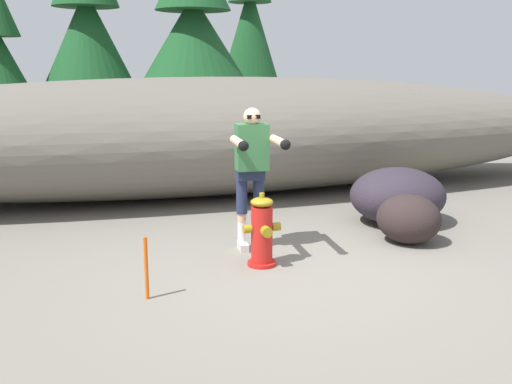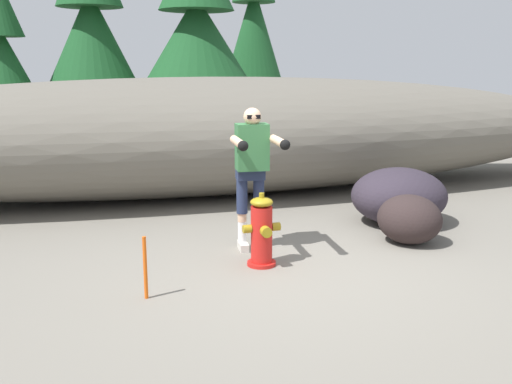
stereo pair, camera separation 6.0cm
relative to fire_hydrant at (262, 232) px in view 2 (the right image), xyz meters
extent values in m
cube|color=slate|center=(0.27, -0.18, -0.39)|extent=(56.00, 56.00, 0.04)
ellipsoid|color=#666056|center=(0.27, 3.79, 0.60)|extent=(14.95, 3.20, 1.95)
cylinder|color=red|center=(0.00, 0.00, -0.35)|extent=(0.31, 0.31, 0.04)
cylinder|color=red|center=(0.00, 0.00, -0.02)|extent=(0.23, 0.23, 0.61)
ellipsoid|color=#9E8419|center=(0.00, 0.00, 0.33)|extent=(0.24, 0.24, 0.10)
cylinder|color=#9E8419|center=(0.00, 0.00, 0.41)|extent=(0.06, 0.06, 0.05)
cylinder|color=#9E8419|center=(-0.16, 0.00, 0.05)|extent=(0.09, 0.09, 0.09)
cylinder|color=#9E8419|center=(0.16, 0.00, 0.05)|extent=(0.09, 0.09, 0.09)
cylinder|color=#9E8419|center=(0.00, -0.16, 0.05)|extent=(0.11, 0.09, 0.11)
cube|color=beige|center=(0.15, 0.56, -0.33)|extent=(0.12, 0.27, 0.09)
cylinder|color=white|center=(0.15, 0.62, -0.16)|extent=(0.10, 0.10, 0.24)
cylinder|color=#DBAD89|center=(0.15, 0.62, 0.01)|extent=(0.10, 0.10, 0.10)
cylinder|color=#232D4C|center=(0.15, 0.62, 0.28)|extent=(0.13, 0.13, 0.43)
cube|color=beige|center=(-0.05, 0.57, -0.33)|extent=(0.12, 0.27, 0.09)
cylinder|color=white|center=(-0.05, 0.63, -0.16)|extent=(0.10, 0.10, 0.24)
cylinder|color=#DBAD89|center=(-0.05, 0.63, 0.01)|extent=(0.10, 0.10, 0.10)
cylinder|color=#232D4C|center=(-0.05, 0.63, 0.28)|extent=(0.13, 0.13, 0.43)
cube|color=#232D4C|center=(0.05, 0.62, 0.54)|extent=(0.34, 0.23, 0.16)
cube|color=#336B3D|center=(0.04, 0.52, 0.85)|extent=(0.38, 0.27, 0.53)
cube|color=#23284C|center=(0.06, 0.72, 0.88)|extent=(0.29, 0.18, 0.40)
sphere|color=#DBAD89|center=(0.04, 0.50, 1.20)|extent=(0.20, 0.20, 0.20)
cube|color=black|center=(0.03, 0.42, 1.20)|extent=(0.15, 0.03, 0.04)
cylinder|color=#DBAD89|center=(0.23, 0.14, 0.96)|extent=(0.14, 0.59, 0.09)
sphere|color=black|center=(0.21, -0.13, 0.96)|extent=(0.11, 0.11, 0.11)
cylinder|color=#DBAD89|center=(-0.21, 0.17, 0.96)|extent=(0.14, 0.59, 0.09)
sphere|color=black|center=(-0.23, -0.10, 0.96)|extent=(0.11, 0.11, 0.11)
ellipsoid|color=#2E2731|center=(2.30, 1.12, 0.01)|extent=(1.52, 1.46, 0.77)
ellipsoid|color=#2D2222|center=(1.95, 0.26, -0.07)|extent=(1.04, 1.05, 0.60)
cylinder|color=#47331E|center=(-3.70, 10.34, 0.16)|extent=(0.23, 0.23, 1.06)
cone|color=#194C23|center=(-3.70, 10.34, 1.75)|extent=(1.95, 1.95, 2.12)
cylinder|color=#47331E|center=(-1.46, 10.57, 0.27)|extent=(0.32, 0.32, 1.28)
cone|color=#194C23|center=(-1.46, 10.57, 2.31)|extent=(2.66, 2.66, 2.79)
cylinder|color=#47331E|center=(1.12, 9.34, 0.39)|extent=(0.36, 0.36, 1.52)
cone|color=#194C23|center=(1.12, 9.34, 2.33)|extent=(2.96, 2.96, 2.36)
cylinder|color=#47331E|center=(3.43, 12.10, 0.24)|extent=(0.25, 0.25, 1.22)
cone|color=#194C23|center=(3.43, 12.10, 2.53)|extent=(2.05, 2.05, 3.35)
cylinder|color=#E55914|center=(-1.30, -0.57, -0.07)|extent=(0.04, 0.04, 0.60)
camera|label=1|loc=(-1.81, -5.71, 1.76)|focal=40.62mm
camera|label=2|loc=(-1.75, -5.72, 1.76)|focal=40.62mm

